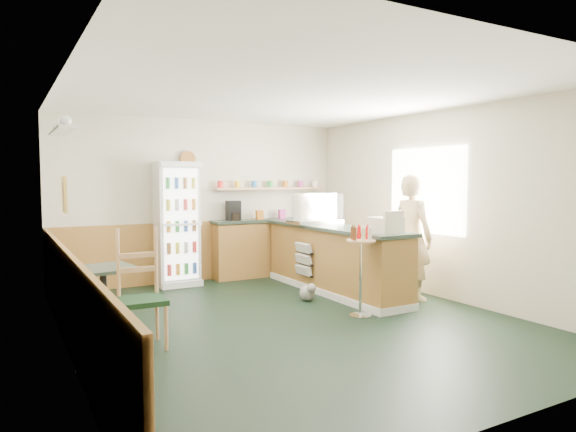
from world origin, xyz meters
TOP-DOWN VIEW (x-y plane):
  - ground at (0.00, 0.00)m, footprint 6.00×6.00m
  - room_envelope at (-0.23, 0.73)m, footprint 5.04×6.02m
  - service_counter at (1.35, 1.07)m, footprint 0.68×3.01m
  - back_counter at (1.19, 2.80)m, footprint 2.24×0.42m
  - drinks_fridge at (-0.56, 2.74)m, footprint 0.66×0.54m
  - display_case at (1.35, 1.61)m, footprint 0.82×0.43m
  - cash_register at (1.35, -0.10)m, footprint 0.37×0.39m
  - shopkeeper at (2.05, 0.14)m, footprint 0.50×0.64m
  - condiment_stand at (0.85, -0.25)m, footprint 0.36×0.36m
  - newspaper_rack at (0.99, 1.37)m, footprint 0.09×0.43m
  - cafe_table at (-2.05, 0.69)m, footprint 0.75×0.75m
  - cafe_chair at (-1.81, -0.02)m, footprint 0.46×0.46m
  - dog_doorstop at (0.71, 0.78)m, footprint 0.22×0.28m

SIDE VIEW (x-z plane):
  - ground at x=0.00m, z-range 0.00..0.00m
  - dog_doorstop at x=0.71m, z-range -0.01..0.26m
  - service_counter at x=1.35m, z-range -0.04..0.97m
  - newspaper_rack at x=0.99m, z-range 0.23..0.74m
  - cafe_table at x=-2.05m, z-range 0.15..0.87m
  - back_counter at x=1.19m, z-range -0.30..1.39m
  - cafe_chair at x=-1.81m, z-range 0.03..1.23m
  - condiment_stand at x=0.85m, z-range 0.16..1.28m
  - shopkeeper at x=2.05m, z-range 0.00..1.78m
  - drinks_fridge at x=-0.56m, z-range 0.00..1.99m
  - cash_register at x=1.35m, z-range 1.01..1.21m
  - display_case at x=1.35m, z-range 1.01..1.48m
  - room_envelope at x=-0.23m, z-range 0.16..2.88m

